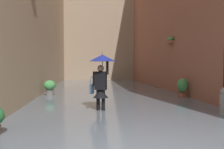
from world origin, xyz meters
TOP-DOWN VIEW (x-y plane):
  - ground_plane at (0.00, -10.07)m, footprint 60.00×60.00m
  - flood_water at (0.00, -10.07)m, footprint 7.86×26.13m
  - building_facade_far at (0.00, -21.03)m, footprint 10.66×1.80m
  - person_wading at (0.74, -4.07)m, footprint 0.88×0.88m
  - potted_plant_far_right at (3.08, -8.18)m, footprint 0.59×0.59m
  - potted_plant_near_left at (-3.22, -6.84)m, footprint 0.49×0.49m

SIDE VIEW (x-z plane):
  - ground_plane at x=0.00m, z-range 0.00..0.00m
  - flood_water at x=0.00m, z-range 0.00..0.13m
  - potted_plant_far_right at x=3.08m, z-range 0.09..0.97m
  - potted_plant_near_left at x=-3.22m, z-range 0.04..1.05m
  - person_wading at x=0.74m, z-range 0.34..2.40m
  - building_facade_far at x=0.00m, z-range 0.00..12.69m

